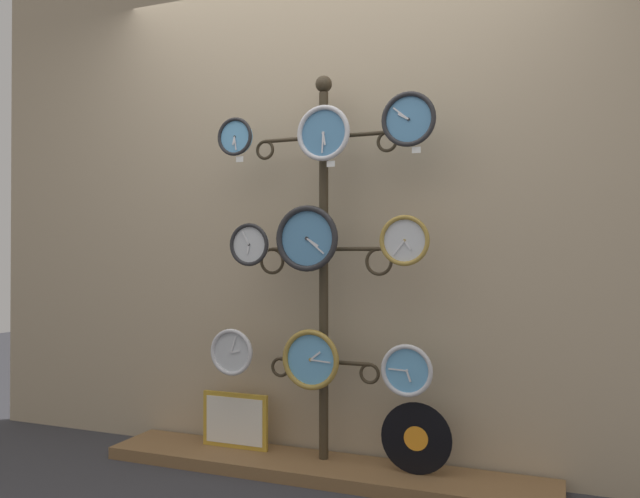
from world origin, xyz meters
TOP-DOWN VIEW (x-y plane):
  - shop_wall at (0.00, 0.57)m, footprint 4.40×0.04m
  - low_shelf at (0.00, 0.35)m, footprint 2.20×0.36m
  - display_stand at (0.00, 0.41)m, footprint 0.74×0.35m
  - clock_top_left at (-0.44, 0.31)m, footprint 0.19×0.04m
  - clock_top_center at (0.04, 0.30)m, footprint 0.27×0.04m
  - clock_top_right at (0.44, 0.33)m, footprint 0.25×0.04m
  - clock_middle_left at (-0.35, 0.31)m, footprint 0.21×0.04m
  - clock_middle_center at (-0.04, 0.31)m, footprint 0.32×0.04m
  - clock_middle_right at (0.42, 0.33)m, footprint 0.23×0.04m
  - clock_bottom_left at (-0.45, 0.30)m, footprint 0.23×0.04m
  - clock_bottom_center at (-0.04, 0.33)m, footprint 0.29×0.04m
  - clock_bottom_right at (0.44, 0.32)m, footprint 0.24×0.04m
  - vinyl_record at (0.47, 0.35)m, footprint 0.33×0.01m
  - picture_frame at (-0.49, 0.40)m, footprint 0.37×0.02m
  - price_tag_upper at (-0.41, 0.31)m, footprint 0.04×0.00m
  - price_tag_mid at (0.08, 0.29)m, footprint 0.04×0.00m
  - price_tag_lower at (0.48, 0.33)m, footprint 0.04×0.00m

SIDE VIEW (x-z plane):
  - low_shelf at x=0.00m, z-range 0.00..0.06m
  - picture_frame at x=-0.49m, z-range 0.06..0.34m
  - vinyl_record at x=0.47m, z-range 0.06..0.39m
  - clock_bottom_right at x=0.44m, z-range 0.41..0.65m
  - clock_bottom_center at x=-0.04m, z-range 0.41..0.70m
  - clock_bottom_left at x=-0.45m, z-range 0.45..0.69m
  - display_stand at x=0.00m, z-range -0.21..1.73m
  - clock_middle_left at x=-0.35m, z-range 1.00..1.21m
  - clock_middle_right at x=0.42m, z-range 1.00..1.24m
  - clock_middle_center at x=-0.04m, z-range 0.97..1.29m
  - shop_wall at x=0.00m, z-range 0.00..2.80m
  - price_tag_mid at x=0.08m, z-range 1.47..1.50m
  - price_tag_lower at x=0.48m, z-range 1.51..1.54m
  - price_tag_upper at x=-0.41m, z-range 1.52..1.55m
  - clock_top_center at x=0.04m, z-range 1.50..1.76m
  - clock_top_left at x=-0.44m, z-range 1.55..1.74m
  - clock_top_right at x=0.44m, z-range 1.54..1.79m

